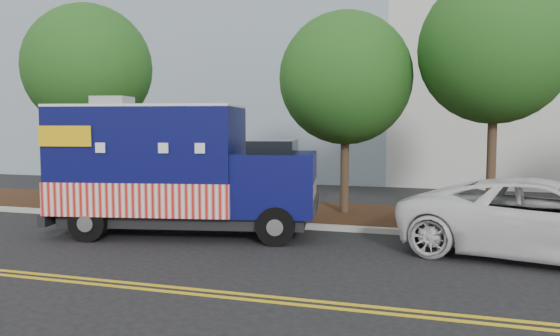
% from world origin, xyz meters
% --- Properties ---
extents(ground, '(120.00, 120.00, 0.00)m').
position_xyz_m(ground, '(0.00, 0.00, 0.00)').
color(ground, black).
rests_on(ground, ground).
extents(curb, '(120.00, 0.18, 0.15)m').
position_xyz_m(curb, '(0.00, 1.40, 0.07)').
color(curb, '#9E9E99').
rests_on(curb, ground).
extents(mulch_strip, '(120.00, 4.00, 0.15)m').
position_xyz_m(mulch_strip, '(0.00, 3.50, 0.07)').
color(mulch_strip, black).
rests_on(mulch_strip, ground).
extents(centerline_near, '(120.00, 0.10, 0.01)m').
position_xyz_m(centerline_near, '(0.00, -4.45, 0.01)').
color(centerline_near, gold).
rests_on(centerline_near, ground).
extents(centerline_far, '(120.00, 0.10, 0.01)m').
position_xyz_m(centerline_far, '(0.00, -4.70, 0.01)').
color(centerline_far, gold).
rests_on(centerline_far, ground).
extents(tree_a, '(4.39, 4.39, 7.00)m').
position_xyz_m(tree_a, '(-7.42, 3.54, 4.80)').
color(tree_a, '#38281C').
rests_on(tree_a, ground).
extents(tree_b, '(4.02, 4.02, 6.25)m').
position_xyz_m(tree_b, '(1.63, 3.65, 4.23)').
color(tree_b, '#38281C').
rests_on(tree_b, ground).
extents(tree_c, '(4.23, 4.23, 7.09)m').
position_xyz_m(tree_c, '(5.83, 3.68, 4.96)').
color(tree_c, '#38281C').
rests_on(tree_c, ground).
extents(sign_post, '(0.06, 0.06, 2.40)m').
position_xyz_m(sign_post, '(-3.83, 1.99, 1.20)').
color(sign_post, '#473828').
rests_on(sign_post, ground).
extents(food_truck, '(7.11, 3.74, 3.57)m').
position_xyz_m(food_truck, '(-2.16, -0.22, 1.62)').
color(food_truck, black).
rests_on(food_truck, ground).
extents(white_car, '(6.56, 4.15, 1.69)m').
position_xyz_m(white_car, '(6.68, -0.28, 0.84)').
color(white_car, white).
rests_on(white_car, ground).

